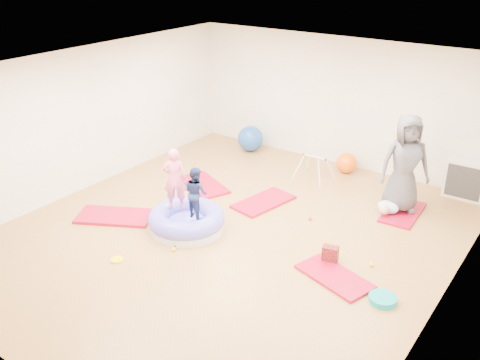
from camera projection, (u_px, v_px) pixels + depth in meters
The scene contains 19 objects.
room at pixel (229, 158), 8.60m from camera, with size 7.01×8.01×2.81m.
gym_mat_front_left at pixel (115, 216), 9.69m from camera, with size 1.34×0.67×0.06m, color #C20031.
gym_mat_mid_left at pixel (204, 185), 10.95m from camera, with size 1.23×0.61×0.05m, color #C20031.
gym_mat_center_back at pixel (263, 202), 10.23m from camera, with size 1.22×0.61×0.05m, color #C20031.
gym_mat_right at pixel (334, 277), 7.95m from camera, with size 1.15×0.57×0.05m, color #C20031.
gym_mat_rear_right at pixel (403, 212), 9.83m from camera, with size 1.16×0.58×0.05m, color #C20031.
inflatable_cushion at pixel (187, 221), 9.25m from camera, with size 1.33×1.33×0.42m.
child_pink at pixel (175, 176), 9.08m from camera, with size 0.40×0.26×1.10m, color #FF6789.
child_navy at pixel (196, 190), 8.83m from camera, with size 0.43×0.34×0.89m, color navy.
adult_caregiver at pixel (405, 164), 9.54m from camera, with size 0.89×0.58×1.82m, color #46444B.
infant at pixel (387, 207), 9.70m from camera, with size 0.40×0.40×0.23m.
ball_pit_balls at pixel (228, 233), 9.13m from camera, with size 4.04×2.27×0.07m.
exercise_ball_blue at pixel (251, 139), 12.67m from camera, with size 0.61×0.61×0.61m, color #1C48A1.
exercise_ball_orange at pixel (347, 163), 11.51m from camera, with size 0.44×0.44×0.44m, color #FB5F0A.
infant_play_gym at pixel (314, 164), 11.09m from camera, with size 0.70×0.66×0.54m.
cube_shelf at pixel (466, 179), 10.32m from camera, with size 0.76×0.37×0.76m.
balance_disc at pixel (383, 299), 7.42m from camera, with size 0.39×0.39×0.09m, color #0B9AA2.
backpack at pixel (330, 255), 8.30m from camera, with size 0.24×0.15×0.28m, color red.
yellow_toy at pixel (117, 260), 8.39m from camera, with size 0.20×0.20×0.03m, color #FAF200.
Camera 1 is at (4.75, -6.42, 4.60)m, focal length 40.00 mm.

